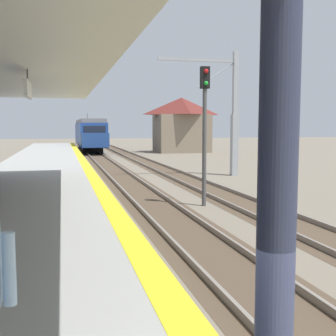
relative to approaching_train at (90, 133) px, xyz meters
name	(u,v)px	position (x,y,z in m)	size (l,w,h in m)	color
station_platform	(36,194)	(-4.40, -37.77, -1.73)	(5.00, 80.00, 0.91)	#999993
track_pair_nearest_platform	(133,186)	(0.00, -33.77, -2.13)	(2.34, 120.00, 0.16)	#4C3D2D
track_pair_middle	(198,184)	(3.40, -33.77, -2.13)	(2.34, 120.00, 0.16)	#4C3D2D
approaching_train	(90,133)	(0.00, 0.00, 0.00)	(2.93, 19.60, 4.76)	navy
rail_signal_post	(205,121)	(1.79, -39.41, 1.02)	(0.32, 0.34, 5.20)	#4C4C4C
catenary_pylon_far_side	(230,117)	(6.57, -30.15, 1.43)	(5.00, 0.40, 7.50)	#9EA3A8
distant_trackside_house	(182,124)	(10.35, -5.75, 1.16)	(6.60, 5.28, 6.40)	#7F705B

